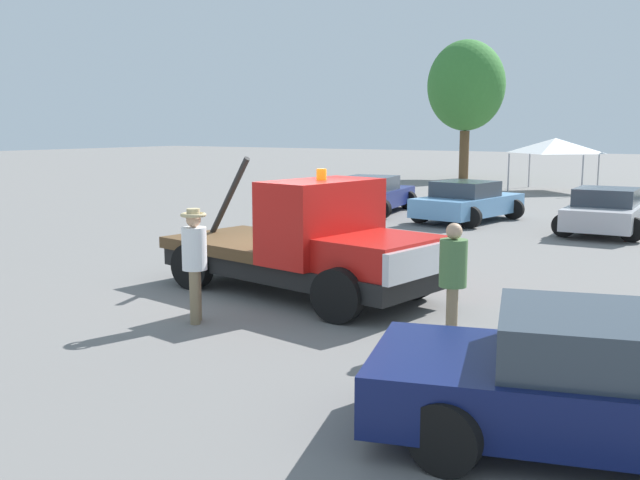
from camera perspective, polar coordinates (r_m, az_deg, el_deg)
name	(u,v)px	position (r m, az deg, el deg)	size (l,w,h in m)	color
ground_plane	(298,293)	(13.38, -1.81, -4.27)	(160.00, 160.00, 0.00)	slate
tow_truck	(311,246)	(12.97, -0.74, -0.52)	(5.80, 3.02, 2.51)	black
foreground_car	(636,387)	(7.47, 23.99, -10.68)	(5.46, 3.34, 1.34)	#0F194C
person_near_truck	(453,275)	(10.19, 10.58, -2.78)	(0.39, 0.39, 1.75)	#847051
person_at_hood	(194,256)	(11.35, -10.01, -1.26)	(0.40, 0.40, 1.82)	#847051
parked_car_navy	(371,195)	(25.97, 4.11, 3.62)	(3.02, 5.05, 1.34)	navy
parked_car_skyblue	(468,202)	(23.98, 11.72, 3.00)	(2.94, 4.50, 1.34)	#669ED1
parked_car_silver	(606,211)	(22.47, 21.94, 2.15)	(2.55, 4.32, 1.34)	#B7B7BC
canopy_tent_white	(555,146)	(36.56, 18.31, 7.18)	(3.48, 3.48, 2.57)	#9E9EA3
tree_left	(466,86)	(44.39, 11.61, 11.97)	(4.61, 4.61, 8.24)	brown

